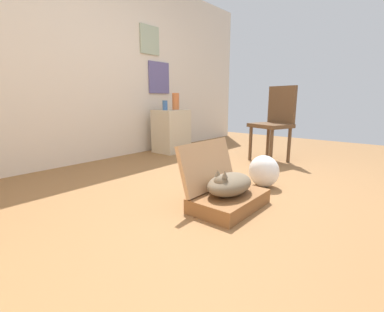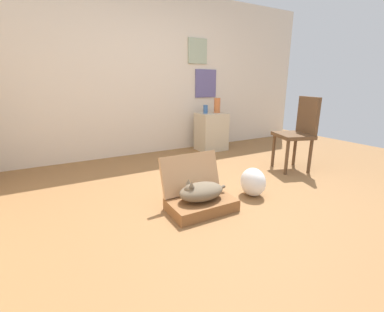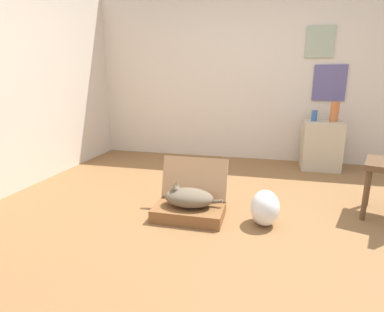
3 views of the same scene
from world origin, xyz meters
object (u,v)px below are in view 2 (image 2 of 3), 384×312
suitcase_base (201,205)px  vase_short (217,105)px  vase_tall (205,109)px  chair (298,131)px  cat (201,191)px  plastic_bag_white (253,182)px  side_table (211,132)px

suitcase_base → vase_short: 2.57m
suitcase_base → vase_tall: size_ratio=4.26×
vase_tall → vase_short: 0.25m
chair → vase_tall: bearing=-141.4°
cat → chair: 1.88m
vase_tall → plastic_bag_white: bearing=-107.2°
vase_tall → chair: (0.54, -1.52, -0.19)m
cat → side_table: 2.38m
cat → chair: bearing=13.3°
cat → chair: chair is taller
plastic_bag_white → cat: bearing=-177.7°
suitcase_base → plastic_bag_white: 0.67m
side_table → vase_tall: (-0.12, 0.01, 0.40)m
cat → vase_short: size_ratio=2.01×
vase_tall → chair: 1.62m
plastic_bag_white → vase_short: (0.84, 1.92, 0.64)m
chair → vase_short: bearing=-150.1°
plastic_bag_white → vase_tall: bearing=72.8°
cat → vase_tall: (1.26, 1.94, 0.54)m
plastic_bag_white → vase_short: size_ratio=1.18×
vase_tall → vase_short: bearing=2.0°
plastic_bag_white → side_table: side_table is taller
suitcase_base → side_table: side_table is taller
cat → plastic_bag_white: size_ratio=1.70×
cat → vase_short: vase_short is taller
plastic_bag_white → vase_short: bearing=66.4°
suitcase_base → side_table: 2.39m
suitcase_base → cat: size_ratio=1.19×
suitcase_base → vase_short: (1.50, 1.95, 0.73)m
plastic_bag_white → side_table: 2.05m
vase_short → side_table: bearing=-173.7°
suitcase_base → vase_short: bearing=52.5°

